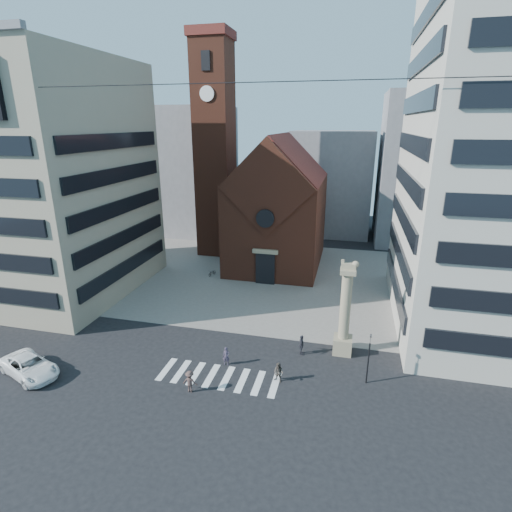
{
  "coord_description": "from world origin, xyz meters",
  "views": [
    {
      "loc": [
        9.83,
        -28.74,
        19.34
      ],
      "look_at": [
        0.96,
        8.0,
        6.67
      ],
      "focal_mm": 28.0,
      "sensor_mm": 36.0,
      "label": 1
    }
  ],
  "objects_px": {
    "pedestrian_1": "(279,372)",
    "white_car": "(29,366)",
    "traffic_light": "(369,357)",
    "pedestrian_2": "(301,345)",
    "pedestrian_0": "(226,356)",
    "lion_column": "(345,317)",
    "scooter_0": "(212,273)"
  },
  "relations": [
    {
      "from": "lion_column",
      "to": "white_car",
      "type": "bearing_deg",
      "value": -159.1
    },
    {
      "from": "traffic_light",
      "to": "white_car",
      "type": "bearing_deg",
      "value": -168.64
    },
    {
      "from": "lion_column",
      "to": "scooter_0",
      "type": "relative_size",
      "value": 5.72
    },
    {
      "from": "pedestrian_0",
      "to": "traffic_light",
      "type": "bearing_deg",
      "value": -5.18
    },
    {
      "from": "traffic_light",
      "to": "pedestrian_0",
      "type": "relative_size",
      "value": 2.64
    },
    {
      "from": "pedestrian_0",
      "to": "lion_column",
      "type": "bearing_deg",
      "value": 17.92
    },
    {
      "from": "pedestrian_1",
      "to": "pedestrian_2",
      "type": "bearing_deg",
      "value": 93.93
    },
    {
      "from": "lion_column",
      "to": "pedestrian_2",
      "type": "height_order",
      "value": "lion_column"
    },
    {
      "from": "pedestrian_1",
      "to": "scooter_0",
      "type": "xyz_separation_m",
      "value": [
        -12.74,
        20.42,
        -0.38
      ]
    },
    {
      "from": "white_car",
      "to": "pedestrian_0",
      "type": "xyz_separation_m",
      "value": [
        14.93,
        5.06,
        0.04
      ]
    },
    {
      "from": "traffic_light",
      "to": "pedestrian_2",
      "type": "height_order",
      "value": "traffic_light"
    },
    {
      "from": "pedestrian_0",
      "to": "pedestrian_1",
      "type": "height_order",
      "value": "pedestrian_1"
    },
    {
      "from": "pedestrian_0",
      "to": "pedestrian_1",
      "type": "xyz_separation_m",
      "value": [
        4.67,
        -1.25,
        0.01
      ]
    },
    {
      "from": "traffic_light",
      "to": "white_car",
      "type": "height_order",
      "value": "traffic_light"
    },
    {
      "from": "pedestrian_1",
      "to": "pedestrian_2",
      "type": "height_order",
      "value": "pedestrian_2"
    },
    {
      "from": "lion_column",
      "to": "pedestrian_1",
      "type": "xyz_separation_m",
      "value": [
        -4.71,
        -5.46,
        -2.63
      ]
    },
    {
      "from": "traffic_light",
      "to": "pedestrian_1",
      "type": "bearing_deg",
      "value": -167.68
    },
    {
      "from": "pedestrian_0",
      "to": "pedestrian_2",
      "type": "xyz_separation_m",
      "value": [
        5.89,
        3.08,
        0.1
      ]
    },
    {
      "from": "pedestrian_1",
      "to": "pedestrian_2",
      "type": "relative_size",
      "value": 0.9
    },
    {
      "from": "scooter_0",
      "to": "pedestrian_0",
      "type": "bearing_deg",
      "value": -51.16
    },
    {
      "from": "pedestrian_2",
      "to": "pedestrian_0",
      "type": "bearing_deg",
      "value": 107.81
    },
    {
      "from": "white_car",
      "to": "pedestrian_0",
      "type": "distance_m",
      "value": 15.76
    },
    {
      "from": "scooter_0",
      "to": "pedestrian_1",
      "type": "bearing_deg",
      "value": -42.01
    },
    {
      "from": "white_car",
      "to": "scooter_0",
      "type": "height_order",
      "value": "white_car"
    },
    {
      "from": "pedestrian_1",
      "to": "white_car",
      "type": "bearing_deg",
      "value": -149.31
    },
    {
      "from": "traffic_light",
      "to": "lion_column",
      "type": "bearing_deg",
      "value": 116.46
    },
    {
      "from": "white_car",
      "to": "pedestrian_1",
      "type": "distance_m",
      "value": 19.97
    },
    {
      "from": "white_car",
      "to": "lion_column",
      "type": "bearing_deg",
      "value": -47.82
    },
    {
      "from": "pedestrian_0",
      "to": "pedestrian_1",
      "type": "relative_size",
      "value": 0.99
    },
    {
      "from": "lion_column",
      "to": "pedestrian_1",
      "type": "relative_size",
      "value": 5.26
    },
    {
      "from": "lion_column",
      "to": "pedestrian_0",
      "type": "relative_size",
      "value": 5.32
    },
    {
      "from": "pedestrian_2",
      "to": "scooter_0",
      "type": "height_order",
      "value": "pedestrian_2"
    }
  ]
}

